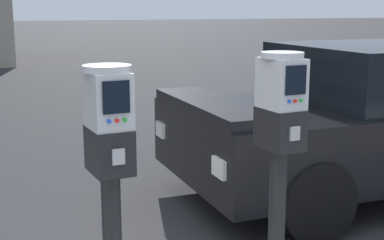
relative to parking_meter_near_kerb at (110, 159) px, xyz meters
name	(u,v)px	position (x,y,z in m)	size (l,w,h in m)	color
parking_meter_near_kerb	(110,159)	(0.00, 0.00, 0.00)	(0.23, 0.26, 1.37)	black
parking_meter_twin_adjacent	(280,137)	(0.89, 0.00, 0.02)	(0.23, 0.26, 1.40)	black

